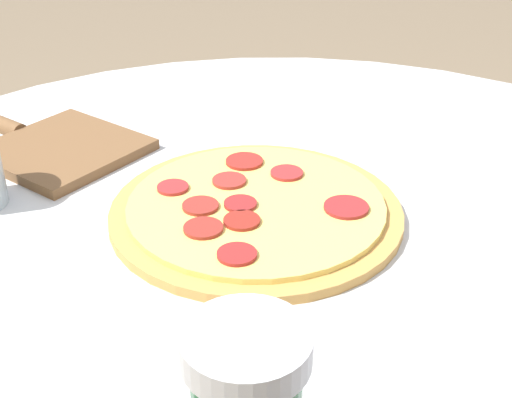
{
  "coord_description": "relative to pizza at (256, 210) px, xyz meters",
  "views": [
    {
      "loc": [
        -0.32,
        0.45,
        1.05
      ],
      "look_at": [
        0.06,
        -0.02,
        0.71
      ],
      "focal_mm": 50.0,
      "sensor_mm": 36.0,
      "label": 1
    }
  ],
  "objects": [
    {
      "name": "pizza",
      "position": [
        0.0,
        0.0,
        0.0
      ],
      "size": [
        0.29,
        0.29,
        0.02
      ],
      "color": "#C68E47",
      "rests_on": "table"
    },
    {
      "name": "pizza_paddle",
      "position": [
        0.28,
        0.03,
        -0.0
      ],
      "size": [
        0.28,
        0.16,
        0.02
      ],
      "rotation": [
        0.0,
        0.0,
        0.04
      ],
      "color": "brown",
      "rests_on": "table"
    },
    {
      "name": "table",
      "position": [
        -0.06,
        0.02,
        -0.19
      ],
      "size": [
        1.09,
        1.09,
        0.69
      ],
      "color": "silver",
      "rests_on": "ground_plane"
    }
  ]
}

